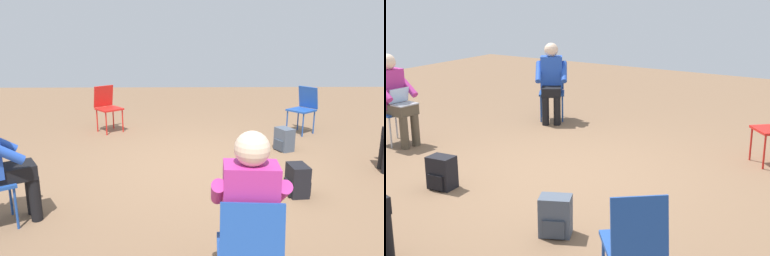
# 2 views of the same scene
# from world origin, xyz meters

# --- Properties ---
(ground_plane) EXTENTS (15.46, 15.46, 0.00)m
(ground_plane) POSITION_xyz_m (0.00, 0.00, 0.00)
(ground_plane) COLOR brown
(chair_southwest) EXTENTS (0.58, 0.58, 0.85)m
(chair_southwest) POSITION_xyz_m (-1.92, -1.82, 0.50)
(chair_southwest) COLOR #1E4799
(chair_southwest) RESTS_ON ground
(chair_north) EXTENTS (0.43, 0.46, 0.85)m
(chair_north) POSITION_xyz_m (-0.16, 2.78, 0.50)
(chair_north) COLOR #1E4799
(chair_north) RESTS_ON ground
(chair_northeast) EXTENTS (0.58, 0.56, 0.85)m
(chair_northeast) POSITION_xyz_m (2.13, 1.61, 0.50)
(chair_northeast) COLOR #1E4799
(chair_northeast) RESTS_ON ground
(person_with_laptop) EXTENTS (0.52, 0.54, 1.24)m
(person_with_laptop) POSITION_xyz_m (-0.17, 2.61, 0.69)
(person_with_laptop) COLOR #4C4233
(person_with_laptop) RESTS_ON ground
(person_in_blue) EXTENTS (0.63, 0.63, 1.24)m
(person_in_blue) POSITION_xyz_m (1.99, 1.52, 0.69)
(person_in_blue) COLOR black
(person_in_blue) RESTS_ON ground
(backpack_near_laptop_user) EXTENTS (0.31, 0.34, 0.36)m
(backpack_near_laptop_user) POSITION_xyz_m (-1.30, -0.76, 0.16)
(backpack_near_laptop_user) COLOR #475160
(backpack_near_laptop_user) RESTS_ON ground
(backpack_by_empty_chair) EXTENTS (0.27, 0.30, 0.36)m
(backpack_by_empty_chair) POSITION_xyz_m (-1.03, 0.91, 0.16)
(backpack_by_empty_chair) COLOR black
(backpack_by_empty_chair) RESTS_ON ground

